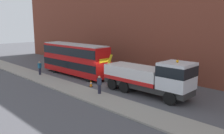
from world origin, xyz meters
TOP-DOWN VIEW (x-y plane):
  - ground_plane at (0.00, 0.00)m, footprint 120.00×120.00m
  - near_kerb at (0.00, -4.20)m, footprint 60.00×2.80m
  - building_facade at (0.00, 6.85)m, footprint 60.00×1.50m
  - recovery_tow_truck at (5.71, -0.00)m, footprint 10.17×2.87m
  - double_decker_bus at (-6.22, -0.02)m, footprint 11.10×2.83m
  - pedestrian_onlooker at (-9.04, -3.50)m, footprint 0.39×0.47m
  - pedestrian_bystander at (2.42, -3.42)m, footprint 0.48×0.44m
  - traffic_cone_near_bus at (-0.39, -2.15)m, footprint 0.36×0.36m

SIDE VIEW (x-z plane):
  - ground_plane at x=0.00m, z-range 0.00..0.00m
  - near_kerb at x=0.00m, z-range 0.00..0.15m
  - traffic_cone_near_bus at x=-0.39m, z-range -0.02..0.70m
  - pedestrian_onlooker at x=-9.04m, z-range 0.13..1.84m
  - pedestrian_bystander at x=2.42m, z-range 0.13..1.84m
  - recovery_tow_truck at x=5.71m, z-range -0.08..3.59m
  - double_decker_bus at x=-6.22m, z-range 0.20..4.26m
  - building_facade at x=0.00m, z-range 0.07..16.07m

